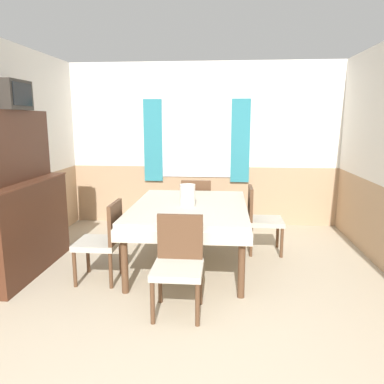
{
  "coord_description": "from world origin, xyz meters",
  "views": [
    {
      "loc": [
        0.34,
        -1.97,
        1.71
      ],
      "look_at": [
        -0.03,
        2.25,
        0.88
      ],
      "focal_mm": 35.0,
      "sensor_mm": 36.0,
      "label": 1
    }
  ],
  "objects_px": {
    "sideboard": "(19,206)",
    "vase": "(188,195)",
    "chair_head_window": "(197,206)",
    "chair_head_near": "(178,261)",
    "chair_right_far": "(260,217)",
    "chair_left_near": "(104,239)",
    "dining_table": "(190,213)",
    "tv": "(10,95)"
  },
  "relations": [
    {
      "from": "sideboard",
      "to": "dining_table",
      "type": "bearing_deg",
      "value": 10.85
    },
    {
      "from": "sideboard",
      "to": "tv",
      "type": "height_order",
      "value": "tv"
    },
    {
      "from": "dining_table",
      "to": "vase",
      "type": "xyz_separation_m",
      "value": [
        -0.02,
        -0.08,
        0.23
      ]
    },
    {
      "from": "chair_head_near",
      "to": "chair_head_window",
      "type": "height_order",
      "value": "same"
    },
    {
      "from": "chair_head_near",
      "to": "dining_table",
      "type": "bearing_deg",
      "value": -90.0
    },
    {
      "from": "dining_table",
      "to": "chair_head_window",
      "type": "height_order",
      "value": "chair_head_window"
    },
    {
      "from": "chair_head_window",
      "to": "vase",
      "type": "bearing_deg",
      "value": -90.82
    },
    {
      "from": "chair_left_near",
      "to": "tv",
      "type": "distance_m",
      "value": 1.8
    },
    {
      "from": "chair_left_near",
      "to": "chair_head_window",
      "type": "distance_m",
      "value": 1.83
    },
    {
      "from": "dining_table",
      "to": "chair_right_far",
      "type": "height_order",
      "value": "chair_right_far"
    },
    {
      "from": "dining_table",
      "to": "chair_left_near",
      "type": "relative_size",
      "value": 2.07
    },
    {
      "from": "chair_head_window",
      "to": "dining_table",
      "type": "bearing_deg",
      "value": -90.0
    },
    {
      "from": "chair_right_far",
      "to": "chair_head_near",
      "type": "bearing_deg",
      "value": -28.29
    },
    {
      "from": "chair_left_near",
      "to": "chair_head_window",
      "type": "xyz_separation_m",
      "value": [
        0.87,
        1.61,
        0.0
      ]
    },
    {
      "from": "tv",
      "to": "chair_head_window",
      "type": "bearing_deg",
      "value": 37.75
    },
    {
      "from": "chair_left_near",
      "to": "vase",
      "type": "distance_m",
      "value": 1.04
    },
    {
      "from": "dining_table",
      "to": "chair_left_near",
      "type": "bearing_deg",
      "value": -149.02
    },
    {
      "from": "chair_left_near",
      "to": "vase",
      "type": "bearing_deg",
      "value": -62.86
    },
    {
      "from": "chair_left_near",
      "to": "vase",
      "type": "xyz_separation_m",
      "value": [
        0.85,
        0.44,
        0.39
      ]
    },
    {
      "from": "chair_head_near",
      "to": "sideboard",
      "type": "distance_m",
      "value": 2.04
    },
    {
      "from": "chair_head_window",
      "to": "tv",
      "type": "xyz_separation_m",
      "value": [
        -1.87,
        -1.44,
        1.49
      ]
    },
    {
      "from": "sideboard",
      "to": "vase",
      "type": "height_order",
      "value": "sideboard"
    },
    {
      "from": "sideboard",
      "to": "tv",
      "type": "xyz_separation_m",
      "value": [
        0.01,
        0.01,
        1.2
      ]
    },
    {
      "from": "dining_table",
      "to": "sideboard",
      "type": "relative_size",
      "value": 0.99
    },
    {
      "from": "sideboard",
      "to": "chair_right_far",
      "type": "bearing_deg",
      "value": 17.8
    },
    {
      "from": "sideboard",
      "to": "vase",
      "type": "xyz_separation_m",
      "value": [
        1.86,
        0.27,
        0.1
      ]
    },
    {
      "from": "dining_table",
      "to": "chair_head_near",
      "type": "height_order",
      "value": "chair_head_near"
    },
    {
      "from": "chair_head_near",
      "to": "vase",
      "type": "bearing_deg",
      "value": -89.04
    },
    {
      "from": "chair_left_near",
      "to": "sideboard",
      "type": "height_order",
      "value": "sideboard"
    },
    {
      "from": "sideboard",
      "to": "chair_head_near",
      "type": "bearing_deg",
      "value": -21.33
    },
    {
      "from": "chair_head_near",
      "to": "vase",
      "type": "xyz_separation_m",
      "value": [
        -0.02,
        1.01,
        0.39
      ]
    },
    {
      "from": "tv",
      "to": "chair_left_near",
      "type": "bearing_deg",
      "value": -9.62
    },
    {
      "from": "chair_head_near",
      "to": "tv",
      "type": "bearing_deg",
      "value": -21.63
    },
    {
      "from": "chair_right_far",
      "to": "sideboard",
      "type": "distance_m",
      "value": 2.9
    },
    {
      "from": "chair_left_near",
      "to": "sideboard",
      "type": "distance_m",
      "value": 1.06
    },
    {
      "from": "tv",
      "to": "vase",
      "type": "height_order",
      "value": "tv"
    },
    {
      "from": "vase",
      "to": "dining_table",
      "type": "bearing_deg",
      "value": 78.76
    },
    {
      "from": "chair_left_near",
      "to": "chair_right_far",
      "type": "bearing_deg",
      "value": -59.02
    },
    {
      "from": "chair_head_window",
      "to": "sideboard",
      "type": "distance_m",
      "value": 2.39
    },
    {
      "from": "chair_head_near",
      "to": "sideboard",
      "type": "height_order",
      "value": "sideboard"
    },
    {
      "from": "chair_head_near",
      "to": "tv",
      "type": "height_order",
      "value": "tv"
    },
    {
      "from": "chair_head_window",
      "to": "chair_head_near",
      "type": "bearing_deg",
      "value": -90.0
    }
  ]
}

